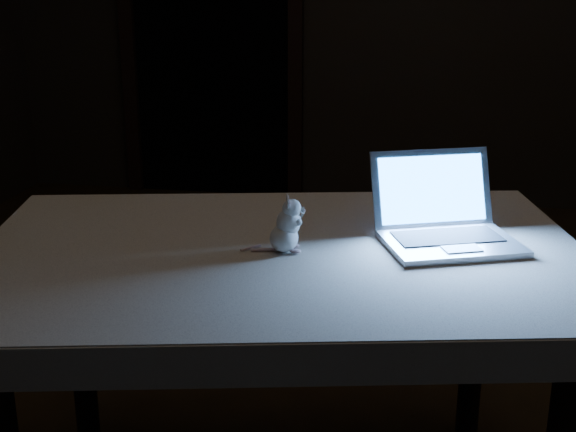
# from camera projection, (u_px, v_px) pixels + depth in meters

# --- Properties ---
(doorway) EXTENTS (1.06, 0.36, 2.13)m
(doorway) POSITION_uv_depth(u_px,v_px,m) (210.00, 9.00, 4.31)
(doorway) COLOR black
(doorway) RESTS_ON back_wall
(table) EXTENTS (1.41, 1.06, 0.68)m
(table) POSITION_uv_depth(u_px,v_px,m) (282.00, 387.00, 1.81)
(table) COLOR black
(table) RESTS_ON floor
(tablecloth) EXTENTS (1.59, 1.33, 0.08)m
(tablecloth) POSITION_uv_depth(u_px,v_px,m) (306.00, 260.00, 1.75)
(tablecloth) COLOR beige
(tablecloth) RESTS_ON table
(laptop) EXTENTS (0.36, 0.34, 0.20)m
(laptop) POSITION_uv_depth(u_px,v_px,m) (454.00, 205.00, 1.69)
(laptop) COLOR #B0AFB4
(laptop) RESTS_ON tablecloth
(plush_mouse) EXTENTS (0.11, 0.11, 0.13)m
(plush_mouse) POSITION_uv_depth(u_px,v_px,m) (284.00, 224.00, 1.68)
(plush_mouse) COLOR silver
(plush_mouse) RESTS_ON tablecloth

